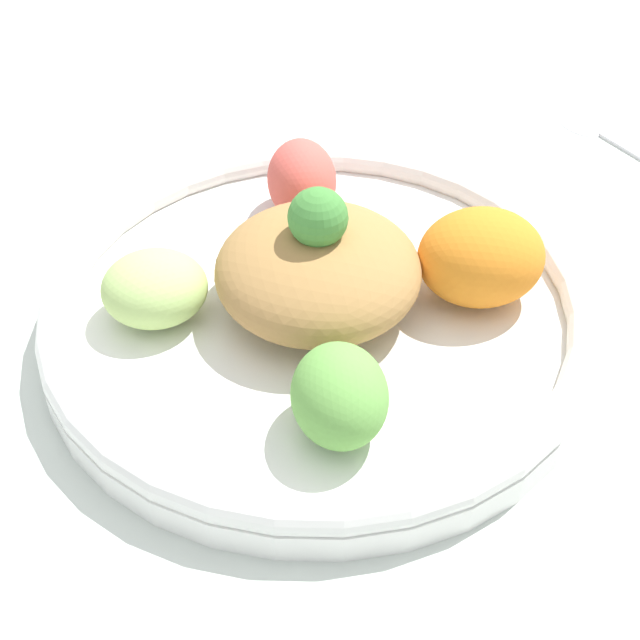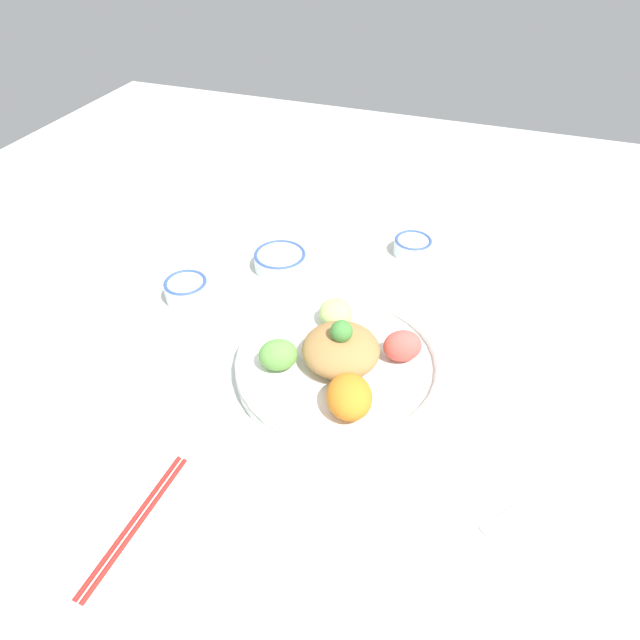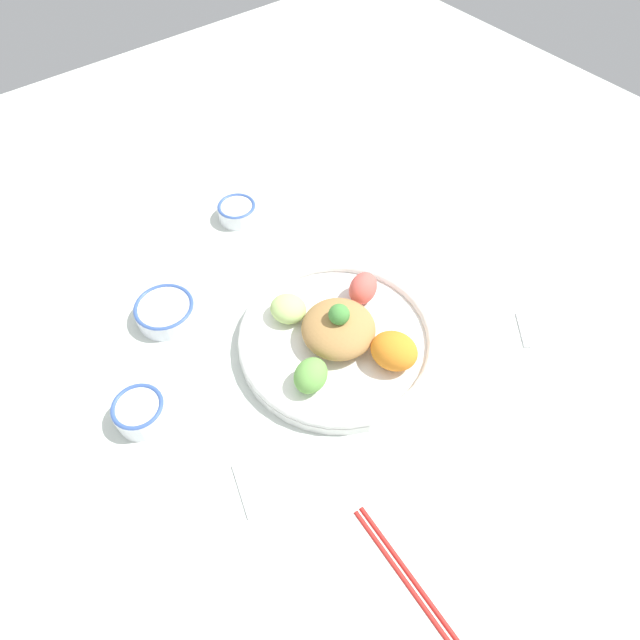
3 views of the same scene
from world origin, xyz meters
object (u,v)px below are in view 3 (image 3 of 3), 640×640
Objects in this scene: salad_platter at (339,337)px; sauce_bowl_red at (237,211)px; sauce_bowl_dark at (165,311)px; serving_spoon_extra at (519,312)px; chopsticks_pair_near at (406,575)px; serving_spoon_main at (250,512)px; rice_bowl_blue at (140,411)px.

salad_platter is 4.33× the size of sauce_bowl_red.
salad_platter reaches higher than sauce_bowl_dark.
salad_platter is 0.35m from serving_spoon_extra.
salad_platter is 3.23× the size of sauce_bowl_dark.
sauce_bowl_dark is 0.60m from chopsticks_pair_near.
salad_platter reaches higher than chopsticks_pair_near.
serving_spoon_main is (-0.29, -0.15, -0.02)m from salad_platter.
sauce_bowl_dark is at bearing 130.90° from salad_platter.
chopsticks_pair_near is at bearing -68.47° from rice_bowl_blue.
rice_bowl_blue is 0.47m from chopsticks_pair_near.
sauce_bowl_dark is 0.66m from serving_spoon_extra.
salad_platter is 1.63× the size of chopsticks_pair_near.
serving_spoon_extra is (0.60, -0.00, 0.00)m from serving_spoon_main.
sauce_bowl_dark is at bearing -87.80° from serving_spoon_extra.
sauce_bowl_dark is at bearing -149.66° from sauce_bowl_red.
chopsticks_pair_near is at bearing -132.68° from serving_spoon_main.
chopsticks_pair_near is (-0.21, -0.75, -0.02)m from sauce_bowl_red.
serving_spoon_extra is (0.31, -0.15, -0.02)m from salad_platter.
salad_platter is 4.23× the size of rice_bowl_blue.
salad_platter is 0.40m from sauce_bowl_red.
rice_bowl_blue is 0.39× the size of chopsticks_pair_near.
salad_platter is 0.33m from serving_spoon_main.
rice_bowl_blue is 0.24m from serving_spoon_main.
salad_platter is at bearing -76.59° from serving_spoon_extra.
chopsticks_pair_near is at bearing -115.83° from salad_platter.
sauce_bowl_dark reaches higher than serving_spoon_main.
sauce_bowl_red is (0.04, 0.39, -0.01)m from salad_platter.
rice_bowl_blue is at bearing -70.60° from serving_spoon_extra.
serving_spoon_extra is at bearing -63.87° from chopsticks_pair_near.
sauce_bowl_dark is (-0.21, 0.25, -0.01)m from salad_platter.
sauce_bowl_red is 0.64m from serving_spoon_main.
chopsticks_pair_near is at bearing -28.16° from serving_spoon_extra.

